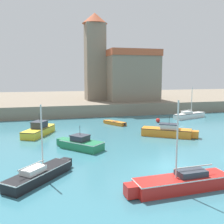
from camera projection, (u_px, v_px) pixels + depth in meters
The scene contains 11 objects.
ground_plane at pixel (165, 167), 19.71m from camera, with size 200.00×200.00×0.00m, color teal.
quay_seawall at pixel (80, 100), 62.14m from camera, with size 120.00×40.00×2.05m, color gray.
motorboat_yellow_0 at pixel (39, 130), 30.30m from camera, with size 3.91×5.91×2.50m.
sailboat_red_1 at pixel (181, 182), 15.65m from camera, with size 6.66×1.74×5.44m.
sailboat_black_3 at pixel (40, 174), 17.15m from camera, with size 4.59×4.97×4.98m.
motorboat_orange_4 at pixel (168, 131), 29.58m from camera, with size 5.91×4.52×2.37m.
motorboat_green_5 at pixel (80, 144), 24.53m from camera, with size 4.24×4.51×2.22m.
dinghy_orange_6 at pixel (115, 123), 36.69m from camera, with size 2.64×3.72×0.56m.
sailboat_white_7 at pixel (189, 115), 42.16m from camera, with size 6.61×3.19×5.03m.
mooring_buoy at pixel (158, 120), 38.45m from camera, with size 0.63×0.63×0.63m, color red.
church at pixel (120, 73), 54.72m from camera, with size 13.75×18.15×16.59m.
Camera 1 is at (-8.76, -17.27, 6.81)m, focal length 42.00 mm.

